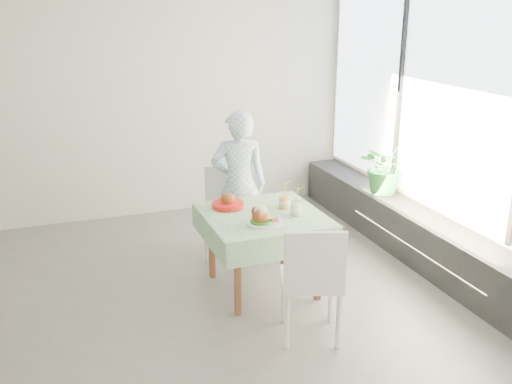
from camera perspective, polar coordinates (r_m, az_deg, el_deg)
name	(u,v)px	position (r m, az deg, el deg)	size (l,w,h in m)	color
floor	(153,312)	(5.14, -10.23, -11.70)	(6.00, 6.00, 0.00)	#5B5956
wall_back	(108,106)	(7.04, -14.55, 8.34)	(6.00, 0.02, 2.80)	beige
wall_front	(247,303)	(2.33, -0.92, -11.06)	(6.00, 0.02, 2.80)	beige
wall_right	(455,129)	(5.85, 19.31, 5.97)	(0.02, 5.00, 2.80)	beige
window_pane	(456,103)	(5.79, 19.34, 8.38)	(0.01, 4.80, 2.18)	#D1E0F9
window_ledge	(427,242)	(6.06, 16.71, -4.78)	(0.40, 4.80, 0.50)	black
cafe_table	(263,243)	(5.25, 0.70, -5.08)	(1.05, 1.05, 0.74)	brown
chair_far	(225,228)	(6.06, -3.12, -3.65)	(0.55, 0.55, 0.92)	white
chair_near	(310,302)	(4.61, 5.45, -10.92)	(0.58, 0.58, 0.98)	white
diner	(239,185)	(5.84, -1.72, 0.71)	(0.57, 0.37, 1.56)	#8EC3E4
main_dish	(263,218)	(4.89, 0.66, -2.62)	(0.33, 0.33, 0.17)	white
juice_cup_orange	(284,201)	(5.28, 2.83, -0.90)	(0.11, 0.11, 0.30)	white
juice_cup_lemonade	(296,208)	(5.11, 4.04, -1.56)	(0.11, 0.11, 0.30)	white
second_dish	(228,203)	(5.31, -2.82, -1.12)	(0.30, 0.30, 0.14)	#B51812
potted_plant	(384,166)	(6.57, 12.67, 2.58)	(0.57, 0.50, 0.64)	#287A39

